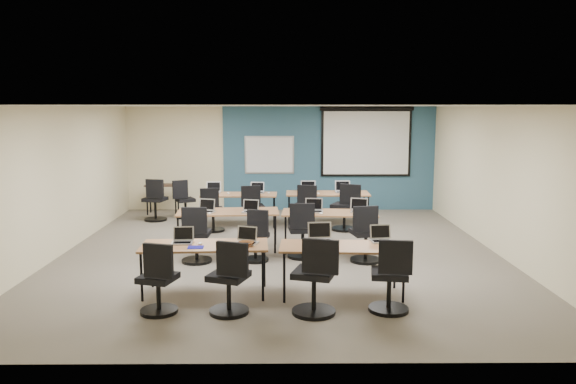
{
  "coord_description": "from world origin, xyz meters",
  "views": [
    {
      "loc": [
        0.07,
        -10.08,
        2.68
      ],
      "look_at": [
        0.15,
        0.4,
        1.09
      ],
      "focal_mm": 35.0,
      "sensor_mm": 36.0,
      "label": 1
    }
  ],
  "objects_px": {
    "task_chair_10": "(305,211)",
    "laptop_2": "(320,237)",
    "task_chair_7": "(366,238)",
    "laptop_7": "(360,209)",
    "task_chair_11": "(346,211)",
    "spare_chair_b": "(155,203)",
    "training_table_back_right": "(328,195)",
    "task_chair_1": "(230,284)",
    "projector_screen": "(366,138)",
    "laptop_9": "(257,190)",
    "laptop_1": "(247,239)",
    "spare_chair_a": "(184,203)",
    "training_table_front_left": "(205,248)",
    "laptop_3": "(381,237)",
    "task_chair_0": "(158,284)",
    "task_chair_6": "(303,235)",
    "training_table_back_left": "(239,196)",
    "task_chair_4": "(196,239)",
    "task_chair_2": "(315,283)",
    "task_chair_3": "(391,282)",
    "task_chair_5": "(256,240)",
    "whiteboard": "(269,155)",
    "task_chair_8": "(212,213)",
    "laptop_0": "(183,239)",
    "laptop_10": "(308,189)",
    "laptop_5": "(251,209)",
    "laptop_6": "(314,209)",
    "training_table_mid_left": "(228,213)",
    "laptop_4": "(207,209)",
    "utility_table": "(162,189)",
    "laptop_11": "(343,190)",
    "training_table_front_right": "(342,249)",
    "laptop_8": "(213,190)"
  },
  "relations": [
    {
      "from": "training_table_front_left",
      "to": "laptop_3",
      "type": "relative_size",
      "value": 5.86
    },
    {
      "from": "training_table_mid_left",
      "to": "spare_chair_a",
      "type": "xyz_separation_m",
      "value": [
        -1.36,
        2.98,
        -0.3
      ]
    },
    {
      "from": "task_chair_7",
      "to": "laptop_7",
      "type": "bearing_deg",
      "value": 77.93
    },
    {
      "from": "whiteboard",
      "to": "laptop_9",
      "type": "bearing_deg",
      "value": -97.63
    },
    {
      "from": "whiteboard",
      "to": "task_chair_10",
      "type": "bearing_deg",
      "value": -70.8
    },
    {
      "from": "laptop_5",
      "to": "laptop_9",
      "type": "distance_m",
      "value": 2.41
    },
    {
      "from": "laptop_0",
      "to": "task_chair_6",
      "type": "relative_size",
      "value": 0.29
    },
    {
      "from": "whiteboard",
      "to": "laptop_3",
      "type": "height_order",
      "value": "whiteboard"
    },
    {
      "from": "task_chair_2",
      "to": "task_chair_7",
      "type": "distance_m",
      "value": 2.7
    },
    {
      "from": "training_table_back_right",
      "to": "laptop_9",
      "type": "distance_m",
      "value": 1.62
    },
    {
      "from": "laptop_2",
      "to": "laptop_4",
      "type": "bearing_deg",
      "value": 125.25
    },
    {
      "from": "training_table_front_right",
      "to": "laptop_10",
      "type": "relative_size",
      "value": 5.16
    },
    {
      "from": "task_chair_10",
      "to": "utility_table",
      "type": "bearing_deg",
      "value": 168.76
    },
    {
      "from": "laptop_2",
      "to": "spare_chair_a",
      "type": "distance_m",
      "value": 6.15
    },
    {
      "from": "laptop_5",
      "to": "task_chair_4",
      "type": "bearing_deg",
      "value": -122.85
    },
    {
      "from": "training_table_mid_left",
      "to": "laptop_4",
      "type": "distance_m",
      "value": 0.42
    },
    {
      "from": "task_chair_6",
      "to": "laptop_11",
      "type": "bearing_deg",
      "value": 66.25
    },
    {
      "from": "projector_screen",
      "to": "laptop_8",
      "type": "relative_size",
      "value": 7.35
    },
    {
      "from": "training_table_mid_left",
      "to": "utility_table",
      "type": "distance_m",
      "value": 4.09
    },
    {
      "from": "task_chair_11",
      "to": "task_chair_0",
      "type": "bearing_deg",
      "value": -96.01
    },
    {
      "from": "laptop_10",
      "to": "task_chair_10",
      "type": "distance_m",
      "value": 0.78
    },
    {
      "from": "training_table_back_left",
      "to": "laptop_9",
      "type": "xyz_separation_m",
      "value": [
        0.4,
        0.17,
        0.11
      ]
    },
    {
      "from": "task_chair_3",
      "to": "task_chair_5",
      "type": "bearing_deg",
      "value": 135.58
    },
    {
      "from": "training_table_back_left",
      "to": "laptop_10",
      "type": "distance_m",
      "value": 1.6
    },
    {
      "from": "task_chair_2",
      "to": "task_chair_8",
      "type": "distance_m",
      "value": 5.32
    },
    {
      "from": "task_chair_11",
      "to": "spare_chair_b",
      "type": "xyz_separation_m",
      "value": [
        -4.4,
        1.08,
        -0.02
      ]
    },
    {
      "from": "task_chair_4",
      "to": "task_chair_6",
      "type": "relative_size",
      "value": 0.99
    },
    {
      "from": "training_table_back_right",
      "to": "laptop_2",
      "type": "bearing_deg",
      "value": -94.86
    },
    {
      "from": "task_chair_10",
      "to": "laptop_2",
      "type": "bearing_deg",
      "value": -72.09
    },
    {
      "from": "task_chair_7",
      "to": "utility_table",
      "type": "xyz_separation_m",
      "value": [
        -4.48,
        4.53,
        0.22
      ]
    },
    {
      "from": "laptop_4",
      "to": "task_chair_10",
      "type": "bearing_deg",
      "value": 59.95
    },
    {
      "from": "training_table_front_left",
      "to": "task_chair_8",
      "type": "bearing_deg",
      "value": 92.95
    },
    {
      "from": "task_chair_1",
      "to": "task_chair_10",
      "type": "bearing_deg",
      "value": 96.94
    },
    {
      "from": "task_chair_8",
      "to": "spare_chair_a",
      "type": "height_order",
      "value": "task_chair_8"
    },
    {
      "from": "task_chair_0",
      "to": "task_chair_6",
      "type": "distance_m",
      "value": 3.37
    },
    {
      "from": "task_chair_3",
      "to": "task_chair_6",
      "type": "height_order",
      "value": "task_chair_6"
    },
    {
      "from": "projector_screen",
      "to": "task_chair_11",
      "type": "distance_m",
      "value": 2.96
    },
    {
      "from": "laptop_1",
      "to": "spare_chair_a",
      "type": "xyz_separation_m",
      "value": [
        -1.88,
        5.49,
        -0.4
      ]
    },
    {
      "from": "laptop_2",
      "to": "task_chair_6",
      "type": "xyz_separation_m",
      "value": [
        -0.2,
        1.72,
        -0.37
      ]
    },
    {
      "from": "task_chair_3",
      "to": "training_table_front_left",
      "type": "bearing_deg",
      "value": 171.26
    },
    {
      "from": "task_chair_4",
      "to": "training_table_back_right",
      "type": "bearing_deg",
      "value": 53.96
    },
    {
      "from": "task_chair_1",
      "to": "laptop_10",
      "type": "distance_m",
      "value": 5.95
    },
    {
      "from": "laptop_4",
      "to": "utility_table",
      "type": "xyz_separation_m",
      "value": [
        -1.61,
        3.65,
        -0.15
      ]
    },
    {
      "from": "task_chair_5",
      "to": "task_chair_8",
      "type": "height_order",
      "value": "task_chair_8"
    },
    {
      "from": "training_table_back_right",
      "to": "task_chair_1",
      "type": "relative_size",
      "value": 1.89
    },
    {
      "from": "task_chair_1",
      "to": "laptop_3",
      "type": "relative_size",
      "value": 3.26
    },
    {
      "from": "task_chair_3",
      "to": "task_chair_7",
      "type": "relative_size",
      "value": 0.99
    },
    {
      "from": "task_chair_5",
      "to": "spare_chair_a",
      "type": "distance_m",
      "value": 4.35
    },
    {
      "from": "laptop_0",
      "to": "task_chair_11",
      "type": "relative_size",
      "value": 0.28
    },
    {
      "from": "laptop_6",
      "to": "task_chair_11",
      "type": "relative_size",
      "value": 0.31
    }
  ]
}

